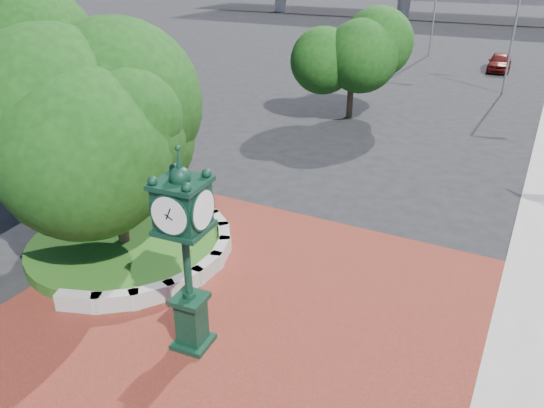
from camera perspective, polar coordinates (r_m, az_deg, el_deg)
The scene contains 10 objects.
ground at distance 15.33m, azimuth -1.23°, elevation -9.49°, with size 200.00×200.00×0.00m, color black.
plaza at distance 14.62m, azimuth -3.17°, elevation -11.40°, with size 12.00×12.00×0.04m, color maroon.
planter_wall at distance 16.46m, azimuth -9.57°, elevation -6.06°, with size 2.96×6.77×0.54m.
grass_bed at distance 17.83m, azimuth -15.49°, elevation -4.31°, with size 6.10×6.10×0.40m, color #224C15.
tree_planter at distance 16.42m, azimuth -16.92°, elevation 6.43°, with size 5.20×5.20×6.33m.
tree_northwest at distance 25.35m, azimuth -22.61°, elevation 13.04°, with size 5.60×5.60×6.93m.
tree_street at distance 31.17m, azimuth 8.66°, elevation 15.00°, with size 4.40×4.40×5.45m.
post_clock at distance 12.08m, azimuth -9.27°, elevation -4.52°, with size 1.14×1.14×5.12m.
parked_car at distance 47.93m, azimuth 23.29°, elevation 13.85°, with size 1.69×4.21×1.44m, color #4C0C0A.
street_lamp_near at distance 39.58m, azimuth 25.04°, elevation 17.41°, with size 1.81×0.38×8.06m.
Camera 1 is at (6.14, -10.94, 8.80)m, focal length 35.00 mm.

